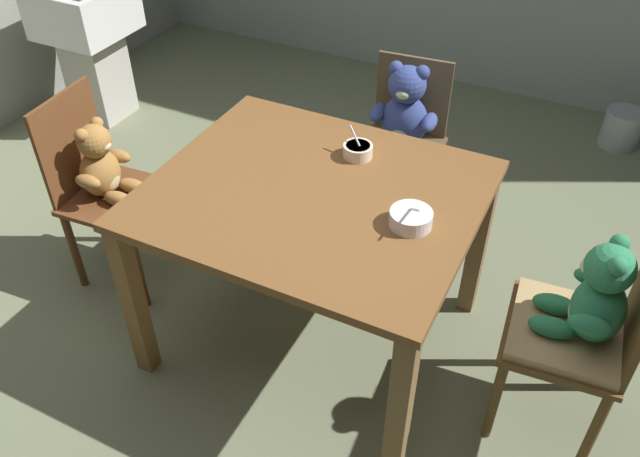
{
  "coord_description": "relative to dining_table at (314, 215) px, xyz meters",
  "views": [
    {
      "loc": [
        0.85,
        -1.66,
        2.13
      ],
      "look_at": [
        0.0,
        0.05,
        0.55
      ],
      "focal_mm": 36.73,
      "sensor_mm": 36.0,
      "label": 1
    }
  ],
  "objects": [
    {
      "name": "porridge_bowl_cream_far_center",
      "position": [
        0.05,
        0.27,
        0.14
      ],
      "size": [
        0.11,
        0.11,
        0.11
      ],
      "color": "beige",
      "rests_on": "dining_table"
    },
    {
      "name": "porridge_bowl_white_near_right",
      "position": [
        0.37,
        -0.03,
        0.14
      ],
      "size": [
        0.14,
        0.14,
        0.13
      ],
      "color": "white",
      "rests_on": "dining_table"
    },
    {
      "name": "teddy_chair_near_right",
      "position": [
        0.98,
        0.04,
        -0.1
      ],
      "size": [
        0.43,
        0.44,
        0.87
      ],
      "rotation": [
        0.0,
        0.0,
        3.22
      ],
      "color": "brown",
      "rests_on": "ground_plane"
    },
    {
      "name": "ground_plane",
      "position": [
        0.0,
        0.0,
        -0.67
      ],
      "size": [
        5.2,
        5.2,
        0.04
      ],
      "color": "#6C7254"
    },
    {
      "name": "dining_table",
      "position": [
        0.0,
        0.0,
        0.0
      ],
      "size": [
        1.15,
        0.99,
        0.76
      ],
      "color": "brown",
      "rests_on": "ground_plane"
    },
    {
      "name": "teddy_chair_far_center",
      "position": [
        0.01,
        0.91,
        -0.09
      ],
      "size": [
        0.42,
        0.44,
        0.85
      ],
      "rotation": [
        0.0,
        0.0,
        -1.49
      ],
      "color": "brown",
      "rests_on": "ground_plane"
    },
    {
      "name": "teddy_chair_near_left",
      "position": [
        -0.99,
        -0.02,
        -0.12
      ],
      "size": [
        0.43,
        0.43,
        0.88
      ],
      "rotation": [
        0.0,
        0.0,
        0.07
      ],
      "color": "brown",
      "rests_on": "ground_plane"
    },
    {
      "name": "metal_pail",
      "position": [
        0.96,
        2.15,
        -0.53
      ],
      "size": [
        0.22,
        0.22,
        0.23
      ],
      "primitive_type": "cylinder",
      "color": "#93969B",
      "rests_on": "ground_plane"
    },
    {
      "name": "sink_basin",
      "position": [
        -2.05,
        1.08,
        -0.1
      ],
      "size": [
        0.48,
        0.49,
        0.83
      ],
      "color": "#B7B2A8",
      "rests_on": "ground_plane"
    }
  ]
}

